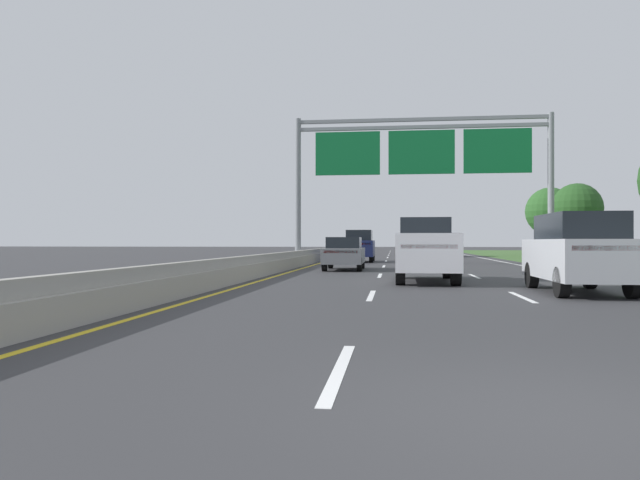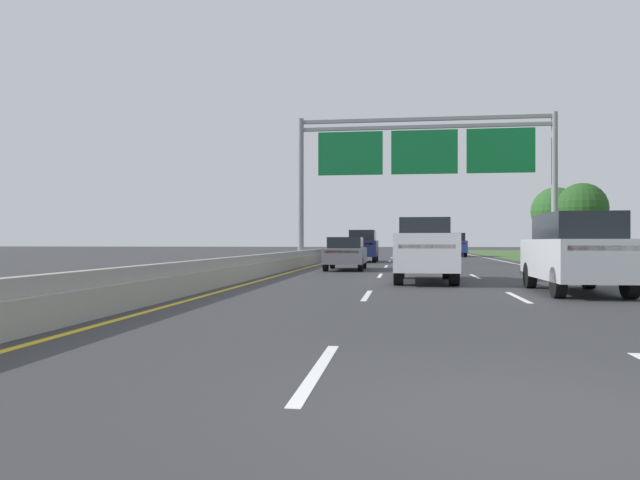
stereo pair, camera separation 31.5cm
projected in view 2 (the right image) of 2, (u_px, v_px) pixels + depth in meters
ground_plane at (417, 262)px, 39.41m from camera, size 220.00×220.00×0.00m
lane_striping at (418, 263)px, 38.95m from camera, size 11.96×106.00×0.01m
median_barrier_concrete at (317, 257)px, 40.30m from camera, size 0.60×110.00×0.85m
overhead_sign_gantry at (424, 158)px, 35.59m from camera, size 15.06×0.42×8.78m
pickup_truck_white at (425, 250)px, 20.76m from camera, size 2.06×5.42×2.20m
car_silver_right_lane_suv at (575, 252)px, 16.10m from camera, size 1.92×4.71×2.11m
car_blue_right_lane_suv at (454, 244)px, 54.63m from camera, size 1.98×4.73×2.11m
car_navy_left_lane_suv at (363, 245)px, 40.56m from camera, size 1.93×4.71×2.11m
car_grey_left_lane_sedan at (346, 253)px, 29.19m from camera, size 1.86×4.42×1.57m
roadside_tree_far at (582, 208)px, 43.46m from camera, size 3.59×3.59×5.56m
roadside_tree_distant at (556, 211)px, 57.14m from camera, size 4.54×4.54×6.47m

